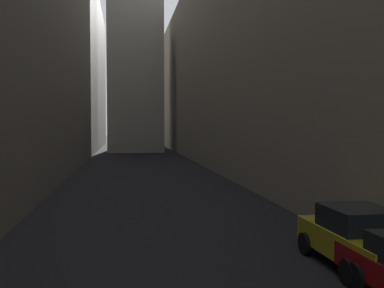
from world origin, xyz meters
name	(u,v)px	position (x,y,z in m)	size (l,w,h in m)	color
ground_plane	(142,168)	(0.00, 48.00, 0.00)	(264.00, 264.00, 0.00)	black
building_block_right	(260,61)	(11.36, 50.00, 9.94)	(11.72, 108.00, 19.88)	gray
parked_car_right_far	(359,238)	(4.40, 20.55, 0.79)	(1.88, 4.00, 1.58)	#A59919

